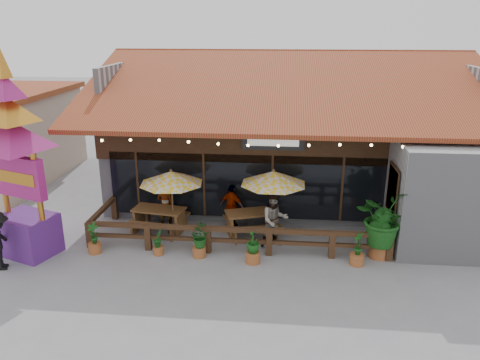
# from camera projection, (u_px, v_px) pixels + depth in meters

# --- Properties ---
(ground) EXTENTS (100.00, 100.00, 0.00)m
(ground) POSITION_uv_depth(u_px,v_px,m) (284.00, 248.00, 15.64)
(ground) COLOR gray
(ground) RESTS_ON ground
(restaurant_building) EXTENTS (15.50, 14.73, 6.09)m
(restaurant_building) POSITION_uv_depth(u_px,v_px,m) (292.00, 138.00, 21.15)
(restaurant_building) COLOR #A09FA4
(restaurant_building) RESTS_ON ground
(patio_railing) EXTENTS (10.00, 2.60, 0.92)m
(patio_railing) POSITION_uv_depth(u_px,v_px,m) (216.00, 232.00, 15.39)
(patio_railing) COLOR #402917
(patio_railing) RESTS_ON ground
(umbrella_left) EXTENTS (2.77, 2.77, 2.40)m
(umbrella_left) POSITION_uv_depth(u_px,v_px,m) (171.00, 178.00, 16.13)
(umbrella_left) COLOR brown
(umbrella_left) RESTS_ON ground
(umbrella_right) EXTENTS (3.05, 3.05, 2.46)m
(umbrella_right) POSITION_uv_depth(u_px,v_px,m) (273.00, 178.00, 15.93)
(umbrella_right) COLOR brown
(umbrella_right) RESTS_ON ground
(picnic_table_left) EXTENTS (2.05, 1.84, 0.88)m
(picnic_table_left) POSITION_uv_depth(u_px,v_px,m) (159.00, 216.00, 16.77)
(picnic_table_left) COLOR brown
(picnic_table_left) RESTS_ON ground
(picnic_table_right) EXTENTS (2.20, 2.04, 0.86)m
(picnic_table_right) POSITION_uv_depth(u_px,v_px,m) (252.00, 219.00, 16.52)
(picnic_table_right) COLOR brown
(picnic_table_right) RESTS_ON ground
(thai_sign_tower) EXTENTS (3.37, 3.37, 7.11)m
(thai_sign_tower) POSITION_uv_depth(u_px,v_px,m) (13.00, 141.00, 14.16)
(thai_sign_tower) COLOR #57217C
(thai_sign_tower) RESTS_ON ground
(tropical_plant) EXTENTS (2.08, 2.17, 2.32)m
(tropical_plant) POSITION_uv_depth(u_px,v_px,m) (382.00, 219.00, 14.66)
(tropical_plant) COLOR #975229
(tropical_plant) RESTS_ON ground
(diner_a) EXTENTS (0.60, 0.40, 1.64)m
(diner_a) POSITION_uv_depth(u_px,v_px,m) (165.00, 205.00, 17.15)
(diner_a) COLOR #382512
(diner_a) RESTS_ON ground
(diner_b) EXTENTS (1.10, 0.96, 1.91)m
(diner_b) POSITION_uv_depth(u_px,v_px,m) (275.00, 220.00, 15.52)
(diner_b) COLOR #382512
(diner_b) RESTS_ON ground
(diner_c) EXTENTS (1.04, 0.75, 1.64)m
(diner_c) POSITION_uv_depth(u_px,v_px,m) (232.00, 206.00, 17.03)
(diner_c) COLOR #382512
(diner_c) RESTS_ON ground
(pedestrian) EXTENTS (1.05, 1.35, 1.85)m
(pedestrian) POSITION_uv_depth(u_px,v_px,m) (0.00, 241.00, 14.09)
(pedestrian) COLOR black
(pedestrian) RESTS_ON ground
(planter_a) EXTENTS (0.43, 0.43, 1.05)m
(planter_a) POSITION_uv_depth(u_px,v_px,m) (94.00, 240.00, 15.21)
(planter_a) COLOR #975229
(planter_a) RESTS_ON ground
(planter_b) EXTENTS (0.35, 0.36, 0.85)m
(planter_b) POSITION_uv_depth(u_px,v_px,m) (158.00, 243.00, 15.13)
(planter_b) COLOR #975229
(planter_b) RESTS_ON ground
(planter_c) EXTENTS (0.84, 0.85, 1.06)m
(planter_c) POSITION_uv_depth(u_px,v_px,m) (199.00, 240.00, 14.91)
(planter_c) COLOR #975229
(planter_c) RESTS_ON ground
(planter_d) EXTENTS (0.58, 0.58, 1.11)m
(planter_d) POSITION_uv_depth(u_px,v_px,m) (253.00, 247.00, 14.54)
(planter_d) COLOR #975229
(planter_d) RESTS_ON ground
(planter_e) EXTENTS (0.45, 0.45, 1.09)m
(planter_e) POSITION_uv_depth(u_px,v_px,m) (357.00, 251.00, 14.45)
(planter_e) COLOR #975229
(planter_e) RESTS_ON ground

